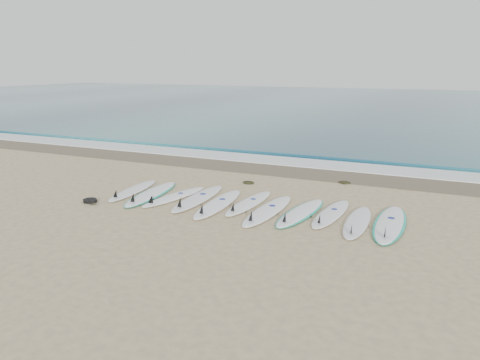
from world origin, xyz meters
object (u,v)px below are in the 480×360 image
at_px(surfboard_5, 248,203).
at_px(surfboard_10, 390,224).
at_px(leash_coil, 90,201).
at_px(surfboard_0, 132,191).

distance_m(surfboard_5, surfboard_10, 3.35).
bearing_deg(surfboard_5, leash_coil, -156.93).
xyz_separation_m(surfboard_10, leash_coil, (-7.01, -1.27, -0.00)).
bearing_deg(surfboard_0, surfboard_10, -6.31).
bearing_deg(surfboard_5, surfboard_0, -174.53).
bearing_deg(surfboard_0, leash_coil, -113.01).
distance_m(surfboard_0, surfboard_10, 6.66).
relative_size(surfboard_5, leash_coil, 5.20).
xyz_separation_m(surfboard_5, leash_coil, (-3.66, -1.42, -0.00)).
relative_size(surfboard_10, leash_coil, 5.86).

